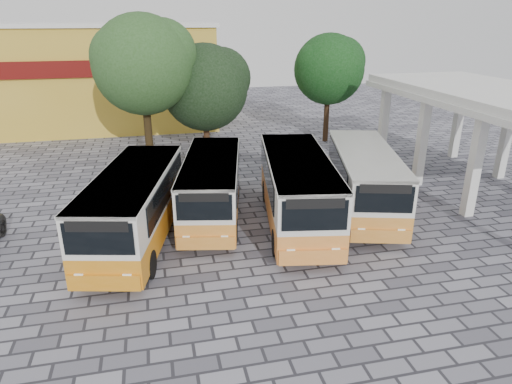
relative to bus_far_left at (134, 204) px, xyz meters
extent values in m
plane|color=#53525D|center=(7.22, -2.39, -1.74)|extent=(90.00, 90.00, 0.00)
cube|color=silver|center=(15.07, 8.11, 0.76)|extent=(0.45, 0.45, 5.00)
cube|color=silver|center=(20.37, 8.11, 0.76)|extent=(0.45, 0.45, 5.00)
cube|color=silver|center=(17.72, 1.61, 3.46)|extent=(6.60, 15.60, 0.40)
cube|color=silver|center=(17.72, 1.61, 3.11)|extent=(6.80, 15.80, 0.30)
cube|color=gold|center=(-3.78, 23.61, 2.26)|extent=(20.00, 10.00, 8.00)
cube|color=#590C0A|center=(-3.78, 18.51, 3.46)|extent=(20.00, 0.20, 1.20)
cube|color=silver|center=(-3.78, 23.61, 6.41)|extent=(20.40, 10.40, 0.30)
cube|color=orange|center=(0.00, 0.01, -0.80)|extent=(4.35, 8.66, 1.09)
cube|color=silver|center=(0.00, 0.01, 0.51)|extent=(4.35, 8.66, 1.53)
cube|color=silver|center=(0.00, 0.01, 1.21)|extent=(4.39, 8.67, 0.12)
cube|color=black|center=(-1.27, 0.01, 0.52)|extent=(1.63, 6.68, 1.09)
cube|color=black|center=(1.27, 0.01, 0.52)|extent=(1.63, 6.68, 1.09)
cube|color=black|center=(0.00, -4.16, 0.52)|extent=(2.18, 0.56, 1.09)
cube|color=black|center=(0.00, -4.16, 0.96)|extent=(1.93, 0.51, 0.35)
cylinder|color=black|center=(-1.12, -2.69, -1.22)|extent=(0.29, 1.04, 1.04)
cylinder|color=black|center=(1.12, -2.69, -1.22)|extent=(0.29, 1.04, 1.04)
cylinder|color=black|center=(-1.12, 2.71, -1.22)|extent=(0.29, 1.04, 1.04)
cylinder|color=black|center=(1.12, 2.71, -1.22)|extent=(0.29, 1.04, 1.04)
cube|color=orange|center=(3.39, 1.90, -0.86)|extent=(3.87, 8.09, 1.02)
cube|color=silver|center=(3.39, 1.90, 0.36)|extent=(3.87, 8.09, 1.43)
cube|color=silver|center=(3.39, 1.90, 1.02)|extent=(3.91, 8.10, 0.12)
cube|color=black|center=(2.20, 1.90, 0.38)|extent=(1.35, 6.29, 1.02)
cube|color=black|center=(4.57, 1.90, 0.38)|extent=(1.35, 6.29, 1.02)
cube|color=black|center=(3.39, -2.01, 0.38)|extent=(2.06, 0.47, 1.02)
cube|color=black|center=(3.39, -2.01, 0.79)|extent=(1.82, 0.43, 0.33)
cylinder|color=black|center=(2.34, -0.63, -1.26)|extent=(0.27, 0.97, 0.97)
cylinder|color=black|center=(4.44, -0.63, -1.26)|extent=(0.27, 0.97, 0.97)
cylinder|color=black|center=(2.34, 4.42, -1.26)|extent=(0.27, 0.97, 0.97)
cylinder|color=black|center=(4.44, 4.42, -1.26)|extent=(0.27, 0.97, 0.97)
cube|color=orange|center=(6.92, 0.24, -0.77)|extent=(4.00, 8.88, 1.12)
cube|color=silver|center=(6.92, 0.24, 0.58)|extent=(4.00, 8.88, 1.57)
cube|color=silver|center=(6.92, 0.24, 1.30)|extent=(4.06, 8.89, 0.13)
cube|color=black|center=(5.61, 0.24, 0.59)|extent=(1.26, 6.97, 1.12)
cube|color=black|center=(8.22, 0.24, 0.59)|extent=(1.26, 6.97, 1.12)
cube|color=black|center=(6.92, -4.06, 0.59)|extent=(2.28, 0.44, 1.12)
cube|color=black|center=(6.92, -4.06, 1.04)|extent=(2.02, 0.41, 0.36)
cylinder|color=black|center=(5.76, -2.54, -1.21)|extent=(0.30, 1.07, 1.07)
cylinder|color=black|center=(8.08, -2.54, -1.21)|extent=(0.30, 1.07, 1.07)
cylinder|color=black|center=(5.76, 3.03, -1.21)|extent=(0.30, 1.07, 1.07)
cylinder|color=black|center=(8.08, 3.03, -1.21)|extent=(0.30, 1.07, 1.07)
cube|color=orange|center=(10.46, 1.02, -0.81)|extent=(4.59, 8.59, 1.08)
cube|color=silver|center=(10.46, 1.02, 0.48)|extent=(4.59, 8.59, 1.51)
cube|color=silver|center=(10.46, 1.02, 1.18)|extent=(4.63, 8.60, 0.12)
cube|color=black|center=(9.21, 1.02, 0.50)|extent=(1.87, 6.55, 1.08)
cube|color=black|center=(11.72, 1.02, 0.50)|extent=(1.87, 6.55, 1.08)
cube|color=black|center=(10.46, -3.12, 0.50)|extent=(2.14, 0.64, 1.08)
cube|color=black|center=(10.46, -3.12, 0.93)|extent=(1.90, 0.58, 0.35)
cylinder|color=black|center=(9.35, -1.66, -1.23)|extent=(0.29, 1.03, 1.03)
cylinder|color=black|center=(11.57, -1.66, -1.23)|extent=(0.29, 1.03, 1.03)
cylinder|color=black|center=(9.35, 3.69, -1.23)|extent=(0.29, 1.03, 1.03)
cylinder|color=black|center=(11.57, 3.69, -1.23)|extent=(0.29, 1.03, 1.03)
cylinder|color=#312411|center=(0.67, 10.88, 0.42)|extent=(0.47, 0.47, 4.33)
sphere|color=#224619|center=(0.67, 10.88, 4.37)|extent=(5.87, 5.87, 5.87)
sphere|color=#224619|center=(1.84, 11.18, 4.96)|extent=(4.11, 4.11, 4.11)
sphere|color=#224619|center=(-0.36, 10.68, 4.81)|extent=(3.81, 3.81, 3.81)
cylinder|color=#442A18|center=(4.45, 12.45, -0.06)|extent=(0.40, 0.40, 3.36)
sphere|color=black|center=(4.45, 12.45, 2.72)|extent=(5.60, 5.60, 5.60)
sphere|color=black|center=(5.57, 12.75, 3.28)|extent=(3.92, 3.92, 3.92)
sphere|color=black|center=(3.47, 12.25, 3.14)|extent=(3.64, 3.64, 3.64)
cylinder|color=#352113|center=(13.55, 13.92, 0.11)|extent=(0.39, 0.39, 3.71)
sphere|color=#0A320B|center=(13.55, 13.92, 3.51)|extent=(4.99, 4.99, 4.99)
sphere|color=#0A320B|center=(14.55, 14.22, 4.01)|extent=(3.50, 3.50, 3.50)
sphere|color=#0A320B|center=(12.67, 13.72, 3.89)|extent=(3.25, 3.25, 3.25)
camera|label=1|loc=(0.99, -17.55, 7.00)|focal=32.00mm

